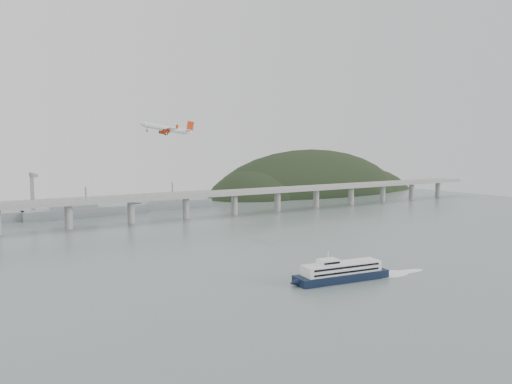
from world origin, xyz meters
TOP-DOWN VIEW (x-y plane):
  - ground at (0.00, 0.00)m, footprint 900.00×900.00m
  - bridge at (-1.15, 200.00)m, footprint 800.00×22.00m
  - headland at (285.18, 331.75)m, footprint 365.00×155.00m
  - ferry at (-5.28, -28.27)m, footprint 79.04×21.62m
  - airliner at (-38.06, 102.70)m, footprint 36.98×33.75m

SIDE VIEW (x-z plane):
  - headland at x=285.18m, z-range -97.34..58.66m
  - ground at x=0.00m, z-range 0.00..0.00m
  - ferry at x=-5.28m, z-range -3.42..11.52m
  - bridge at x=-1.15m, z-range 5.70..29.60m
  - airliner at x=-38.06m, z-range 70.59..80.44m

